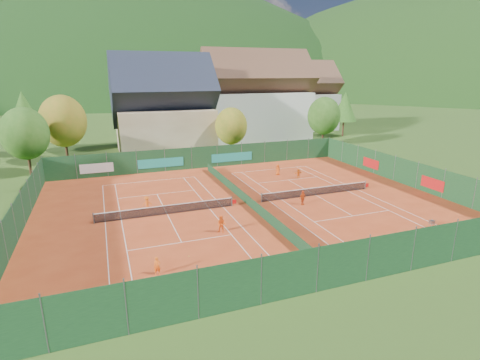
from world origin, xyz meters
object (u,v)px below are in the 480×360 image
(chalet, at_px, (164,111))
(player_right_far_b, at_px, (298,174))
(player_left_mid, at_px, (221,224))
(player_right_near, at_px, (303,198))
(player_left_far, at_px, (147,203))
(ball_hopper, at_px, (432,222))
(player_right_far_a, at_px, (278,170))
(player_left_near, at_px, (157,266))
(hotel_block_a, at_px, (256,101))
(hotel_block_b, at_px, (299,100))

(chalet, xyz_separation_m, player_right_far_b, (12.54, -23.29, -6.01))
(player_left_mid, distance_m, player_right_near, 10.35)
(chalet, distance_m, player_right_far_b, 27.12)
(player_left_mid, bearing_deg, player_left_far, 157.90)
(ball_hopper, distance_m, player_right_far_a, 20.60)
(ball_hopper, distance_m, player_left_near, 22.99)
(player_right_near, bearing_deg, player_left_mid, -176.07)
(player_right_far_a, bearing_deg, hotel_block_a, -113.72)
(chalet, relative_size, player_left_far, 11.94)
(player_left_near, relative_size, player_right_near, 0.88)
(chalet, distance_m, player_left_near, 41.74)
(hotel_block_a, xyz_separation_m, hotel_block_b, (14.00, 8.00, -0.76))
(chalet, bearing_deg, player_right_far_b, -61.71)
(player_right_far_a, xyz_separation_m, player_right_far_b, (1.74, -2.28, -0.11))
(player_right_far_a, relative_size, player_right_far_b, 1.17)
(player_left_near, relative_size, player_right_far_b, 1.03)
(hotel_block_b, distance_m, player_right_far_a, 41.88)
(hotel_block_b, height_order, ball_hopper, hotel_block_b)
(chalet, xyz_separation_m, player_left_mid, (-1.51, -35.72, -5.87))
(ball_hopper, relative_size, player_right_far_a, 0.56)
(hotel_block_a, bearing_deg, player_left_far, -126.86)
(hotel_block_b, relative_size, ball_hopper, 21.60)
(player_left_mid, height_order, player_right_near, player_left_mid)
(player_left_far, xyz_separation_m, player_right_far_b, (19.12, 4.83, -0.07))
(hotel_block_b, bearing_deg, ball_hopper, -107.63)
(chalet, relative_size, player_right_near, 11.28)
(ball_hopper, bearing_deg, hotel_block_a, 85.75)
(chalet, bearing_deg, player_right_far_a, -62.81)
(ball_hopper, xyz_separation_m, player_right_far_a, (-4.71, 20.06, 0.16))
(chalet, bearing_deg, hotel_block_a, 17.53)
(player_right_near, height_order, player_right_far_b, player_right_near)
(player_left_mid, xyz_separation_m, player_right_near, (9.67, 3.68, -0.03))
(hotel_block_a, xyz_separation_m, player_right_far_a, (-8.21, -27.01, -6.66))
(player_right_near, bearing_deg, ball_hopper, -67.75)
(ball_hopper, bearing_deg, hotel_block_b, 72.37)
(hotel_block_a, bearing_deg, ball_hopper, -94.25)
(player_left_near, height_order, player_right_far_b, player_left_near)
(player_left_near, height_order, player_left_far, player_left_far)
(player_left_near, bearing_deg, player_right_far_a, 49.11)
(chalet, bearing_deg, player_left_near, -100.43)
(chalet, xyz_separation_m, player_right_near, (8.16, -32.04, -5.91))
(chalet, distance_m, player_right_near, 33.59)
(hotel_block_b, distance_m, player_left_far, 58.11)
(chalet, height_order, ball_hopper, chalet)
(hotel_block_a, bearing_deg, chalet, -162.47)
(player_left_near, xyz_separation_m, player_left_far, (0.90, 12.50, 0.05))
(player_left_far, bearing_deg, player_right_near, 161.27)
(player_right_far_b, bearing_deg, player_left_mid, 37.73)
(player_left_near, distance_m, player_left_mid, 7.72)
(ball_hopper, height_order, player_left_mid, player_left_mid)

